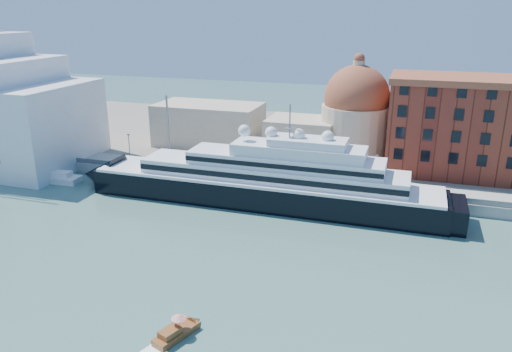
% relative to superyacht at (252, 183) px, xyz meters
% --- Properties ---
extents(ground, '(400.00, 400.00, 0.00)m').
position_rel_superyacht_xyz_m(ground, '(-4.64, -23.00, -4.43)').
color(ground, '#365E57').
rests_on(ground, ground).
extents(quay, '(180.00, 10.00, 2.50)m').
position_rel_superyacht_xyz_m(quay, '(-4.64, 11.00, -3.18)').
color(quay, gray).
rests_on(quay, ground).
extents(land, '(260.00, 72.00, 2.00)m').
position_rel_superyacht_xyz_m(land, '(-4.64, 52.00, -3.43)').
color(land, slate).
rests_on(land, ground).
extents(quay_fence, '(180.00, 0.10, 1.20)m').
position_rel_superyacht_xyz_m(quay_fence, '(-4.64, 6.50, -1.33)').
color(quay_fence, slate).
rests_on(quay_fence, quay).
extents(superyacht, '(85.96, 11.92, 25.69)m').
position_rel_superyacht_xyz_m(superyacht, '(0.00, 0.00, 0.00)').
color(superyacht, black).
rests_on(superyacht, ground).
extents(service_barge, '(13.18, 5.04, 2.91)m').
position_rel_superyacht_xyz_m(service_barge, '(-49.56, -1.89, -3.60)').
color(service_barge, white).
rests_on(service_barge, ground).
extents(water_taxi, '(4.33, 6.92, 3.12)m').
position_rel_superyacht_xyz_m(water_taxi, '(5.55, -47.95, -3.68)').
color(water_taxi, brown).
rests_on(water_taxi, ground).
extents(warehouse, '(43.00, 19.00, 23.25)m').
position_rel_superyacht_xyz_m(warehouse, '(47.36, 29.00, 9.36)').
color(warehouse, maroon).
rests_on(warehouse, land).
extents(church, '(66.00, 18.00, 25.50)m').
position_rel_superyacht_xyz_m(church, '(1.75, 34.72, 6.47)').
color(church, beige).
rests_on(church, land).
extents(lamp_posts, '(120.80, 2.40, 18.00)m').
position_rel_superyacht_xyz_m(lamp_posts, '(-17.31, 9.27, 5.41)').
color(lamp_posts, slate).
rests_on(lamp_posts, quay).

